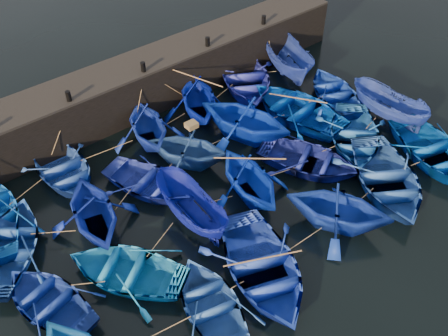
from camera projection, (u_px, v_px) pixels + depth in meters
ground at (271, 220)px, 21.11m from camera, size 120.00×120.00×0.00m
quay_wall at (137, 86)px, 26.23m from camera, size 26.00×2.50×2.50m
quay_top at (134, 65)px, 25.34m from camera, size 26.00×2.50×0.12m
bollard_1 at (68, 96)px, 22.79m from camera, size 0.24×0.24×0.50m
bollard_2 at (143, 67)px, 24.61m from camera, size 0.24×0.24×0.50m
bollard_3 at (208, 42)px, 26.44m from camera, size 0.24×0.24×0.50m
bollard_4 at (264, 20)px, 28.26m from camera, size 0.24×0.24×0.50m
boat_1 at (63, 170)px, 22.68m from camera, size 3.46×4.75×0.97m
boat_2 at (147, 125)px, 24.14m from camera, size 4.59×4.96×2.15m
boat_3 at (198, 98)px, 25.67m from camera, size 5.34×5.60×2.29m
boat_4 at (245, 78)px, 28.00m from camera, size 6.22×6.84×1.16m
boat_5 at (288, 59)px, 28.69m from camera, size 3.76×5.58×2.02m
boat_6 at (9, 246)px, 19.49m from camera, size 5.72×5.99×1.01m
boat_7 at (93, 211)px, 20.02m from camera, size 4.49×4.93×2.23m
boat_8 at (148, 182)px, 22.14m from camera, size 4.53×5.21×0.90m
boat_9 at (187, 148)px, 22.95m from camera, size 5.12×5.23×2.09m
boat_10 at (245, 117)px, 24.25m from camera, size 5.69×6.05×2.55m
boat_11 at (297, 108)px, 25.96m from camera, size 4.70×6.07×1.16m
boat_12 at (335, 92)px, 27.25m from camera, size 4.72×5.40×0.93m
boat_13 at (49, 301)px, 17.80m from camera, size 3.92×4.73×0.85m
boat_14 at (127, 270)px, 18.69m from camera, size 5.43×5.75×0.97m
boat_15 at (190, 208)px, 20.50m from camera, size 1.62×4.28×1.66m
boat_16 at (249, 178)px, 21.42m from camera, size 4.27×4.73×2.20m
boat_17 at (309, 160)px, 23.13m from camera, size 5.27×5.88×1.00m
boat_18 at (354, 136)px, 24.36m from camera, size 6.19×6.21×1.06m
boat_19 at (388, 107)px, 25.61m from camera, size 2.24×4.52×1.68m
boat_21 at (211, 304)px, 17.69m from camera, size 3.87×4.75×0.87m
boat_22 at (262, 268)px, 18.64m from camera, size 5.58×6.54×1.15m
boat_23 at (339, 208)px, 20.09m from camera, size 5.50×5.69×2.29m
boat_24 at (386, 179)px, 22.11m from camera, size 6.34×6.88×1.16m
boat_25 at (436, 152)px, 23.46m from camera, size 5.23×6.31×1.13m
wooden_crate at (191, 125)px, 22.29m from camera, size 0.52×0.44×0.25m
mooring_ropes at (191, 149)px, 23.13m from camera, size 17.79×11.59×2.10m
loose_oars at (252, 139)px, 22.32m from camera, size 10.39×11.75×1.20m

